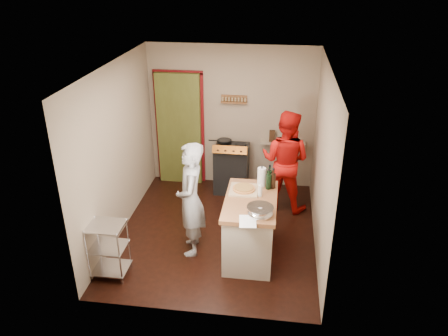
{
  "coord_description": "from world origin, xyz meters",
  "views": [
    {
      "loc": [
        0.88,
        -5.7,
        3.88
      ],
      "look_at": [
        0.11,
        0.0,
        1.12
      ],
      "focal_mm": 35.0,
      "sensor_mm": 36.0,
      "label": 1
    }
  ],
  "objects": [
    {
      "name": "island",
      "position": [
        0.55,
        -0.49,
        0.48
      ],
      "size": [
        0.71,
        1.33,
        1.22
      ],
      "color": "#BCB2A0",
      "rests_on": "ground"
    },
    {
      "name": "left_wall",
      "position": [
        -1.5,
        0.0,
        1.3
      ],
      "size": [
        0.04,
        3.5,
        2.6
      ],
      "primitive_type": "cube",
      "color": "gray",
      "rests_on": "ground"
    },
    {
      "name": "stove",
      "position": [
        0.05,
        1.42,
        0.45
      ],
      "size": [
        0.6,
        0.63,
        1.0
      ],
      "color": "black",
      "rests_on": "ground"
    },
    {
      "name": "floor",
      "position": [
        0.0,
        0.0,
        0.0
      ],
      "size": [
        3.5,
        3.5,
        0.0
      ],
      "primitive_type": "plane",
      "color": "black",
      "rests_on": "ground"
    },
    {
      "name": "back_wall",
      "position": [
        -0.64,
        1.78,
        1.13
      ],
      "size": [
        3.0,
        0.44,
        2.6
      ],
      "color": "gray",
      "rests_on": "ground"
    },
    {
      "name": "person_stripe",
      "position": [
        -0.3,
        -0.5,
        0.84
      ],
      "size": [
        0.51,
        0.68,
        1.69
      ],
      "primitive_type": "imported",
      "rotation": [
        0.0,
        0.0,
        -1.39
      ],
      "color": "silver",
      "rests_on": "ground"
    },
    {
      "name": "right_wall",
      "position": [
        1.5,
        0.0,
        1.3
      ],
      "size": [
        0.04,
        3.5,
        2.6
      ],
      "primitive_type": "cube",
      "color": "gray",
      "rests_on": "ground"
    },
    {
      "name": "ceiling",
      "position": [
        0.0,
        0.0,
        2.61
      ],
      "size": [
        3.0,
        3.5,
        0.02
      ],
      "primitive_type": "cube",
      "color": "white",
      "rests_on": "back_wall"
    },
    {
      "name": "person_red",
      "position": [
        1.0,
        0.95,
        0.86
      ],
      "size": [
        1.01,
        0.9,
        1.73
      ],
      "primitive_type": "imported",
      "rotation": [
        0.0,
        0.0,
        2.8
      ],
      "color": "red",
      "rests_on": "ground"
    },
    {
      "name": "wire_shelving",
      "position": [
        -1.28,
        -1.2,
        0.44
      ],
      "size": [
        0.48,
        0.4,
        0.8
      ],
      "color": "silver",
      "rests_on": "ground"
    }
  ]
}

